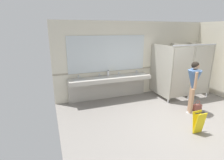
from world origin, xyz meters
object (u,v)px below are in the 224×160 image
(soap_dispenser, at_px, (108,73))
(wet_floor_sign, at_px, (199,122))
(handbag, at_px, (197,107))
(person_standing, at_px, (194,81))

(soap_dispenser, bearing_deg, wet_floor_sign, -65.32)
(handbag, xyz_separation_m, wet_floor_sign, (-0.98, -0.99, 0.18))
(handbag, distance_m, wet_floor_sign, 1.41)
(soap_dispenser, height_order, wet_floor_sign, soap_dispenser)
(person_standing, height_order, soap_dispenser, person_standing)
(handbag, bearing_deg, person_standing, 177.12)
(person_standing, distance_m, wet_floor_sign, 1.42)
(person_standing, xyz_separation_m, soap_dispenser, (-2.06, 1.95, -0.03))
(person_standing, relative_size, handbag, 4.64)
(handbag, relative_size, soap_dispenser, 1.59)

